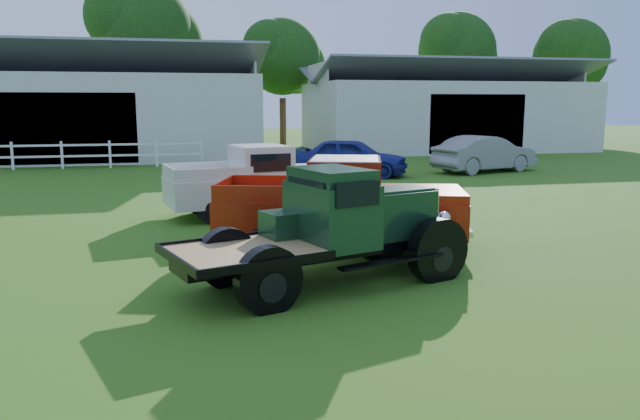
{
  "coord_description": "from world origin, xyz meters",
  "views": [
    {
      "loc": [
        -2.17,
        -9.01,
        2.86
      ],
      "look_at": [
        0.2,
        1.2,
        1.05
      ],
      "focal_mm": 35.0,
      "sensor_mm": 36.0,
      "label": 1
    }
  ],
  "objects": [
    {
      "name": "vintage_flatbed",
      "position": [
        0.11,
        0.33,
        0.93
      ],
      "size": [
        5.02,
        3.22,
        1.85
      ],
      "primitive_type": null,
      "rotation": [
        0.0,
        0.0,
        0.32
      ],
      "color": "#173620",
      "rests_on": "ground"
    },
    {
      "name": "misc_car_grey",
      "position": [
        10.35,
        14.65,
        0.75
      ],
      "size": [
        4.83,
        2.87,
        1.5
      ],
      "primitive_type": "imported",
      "rotation": [
        0.0,
        0.0,
        1.87
      ],
      "color": "gray",
      "rests_on": "ground"
    },
    {
      "name": "fence_rail",
      "position": [
        -8.0,
        20.0,
        0.6
      ],
      "size": [
        14.2,
        0.16,
        1.2
      ],
      "primitive_type": null,
      "color": "white",
      "rests_on": "ground"
    },
    {
      "name": "red_pickup",
      "position": [
        0.97,
        2.74,
        0.91
      ],
      "size": [
        5.32,
        3.32,
        1.81
      ],
      "primitive_type": null,
      "rotation": [
        0.0,
        0.0,
        -0.31
      ],
      "color": "maroon",
      "rests_on": "ground"
    },
    {
      "name": "tree_e",
      "position": [
        26.0,
        32.0,
        4.75
      ],
      "size": [
        5.7,
        5.7,
        9.5
      ],
      "primitive_type": null,
      "color": "black",
      "rests_on": "ground"
    },
    {
      "name": "ground",
      "position": [
        0.0,
        0.0,
        0.0
      ],
      "size": [
        120.0,
        120.0,
        0.0
      ],
      "primitive_type": "plane",
      "color": "#2F6717"
    },
    {
      "name": "tree_d",
      "position": [
        18.0,
        34.0,
        5.0
      ],
      "size": [
        6.0,
        6.0,
        10.0
      ],
      "primitive_type": null,
      "color": "black",
      "rests_on": "ground"
    },
    {
      "name": "white_pickup",
      "position": [
        -0.14,
        6.84,
        0.87
      ],
      "size": [
        5.01,
        2.68,
        1.74
      ],
      "primitive_type": null,
      "rotation": [
        0.0,
        0.0,
        0.18
      ],
      "color": "silver",
      "rests_on": "ground"
    },
    {
      "name": "shed_right",
      "position": [
        14.0,
        27.0,
        2.6
      ],
      "size": [
        16.8,
        9.2,
        5.2
      ],
      "primitive_type": null,
      "color": "#B8BAA9",
      "rests_on": "ground"
    },
    {
      "name": "misc_car_blue",
      "position": [
        4.57,
        14.52,
        0.74
      ],
      "size": [
        4.68,
        3.59,
        1.49
      ],
      "primitive_type": "imported",
      "rotation": [
        0.0,
        0.0,
        1.09
      ],
      "color": "navy",
      "rests_on": "ground"
    },
    {
      "name": "tree_c",
      "position": [
        5.0,
        33.0,
        4.5
      ],
      "size": [
        5.4,
        5.4,
        9.0
      ],
      "primitive_type": null,
      "color": "black",
      "rests_on": "ground"
    },
    {
      "name": "tree_b",
      "position": [
        -4.0,
        34.0,
        5.75
      ],
      "size": [
        6.9,
        6.9,
        11.5
      ],
      "primitive_type": null,
      "color": "black",
      "rests_on": "ground"
    },
    {
      "name": "shed_left",
      "position": [
        -7.0,
        26.0,
        2.8
      ],
      "size": [
        18.8,
        10.2,
        5.6
      ],
      "primitive_type": null,
      "color": "#B8BAA9",
      "rests_on": "ground"
    }
  ]
}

